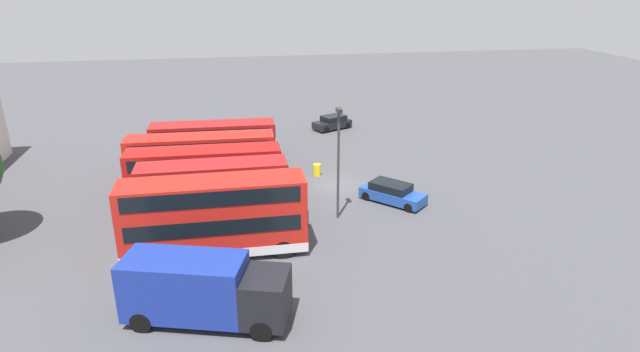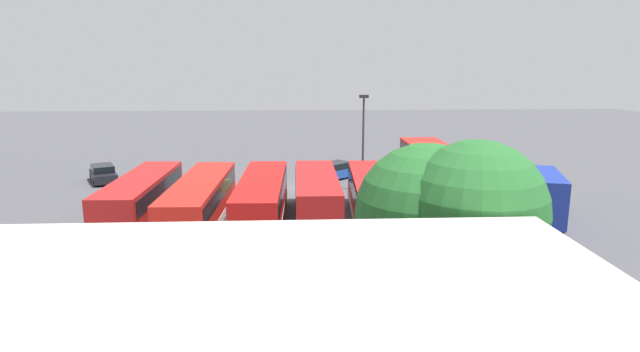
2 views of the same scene
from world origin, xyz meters
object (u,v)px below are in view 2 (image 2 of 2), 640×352
(bus_single_deck_fifth, at_px, (200,202))
(bus_single_deck_sixth, at_px, (141,199))
(bus_double_decker_near_end, at_px, (435,182))
(box_truck_blue, at_px, (536,194))
(bus_single_deck_fourth, at_px, (262,200))
(waste_bin_yellow, at_px, (259,186))
(bus_single_deck_second, at_px, (373,197))
(bus_single_deck_third, at_px, (317,196))
(car_small_green, at_px, (335,171))
(car_hatchback_silver, at_px, (103,174))
(lamp_post_tall, at_px, (363,135))

(bus_single_deck_fifth, xyz_separation_m, bus_single_deck_sixth, (3.73, -0.97, -0.00))
(bus_double_decker_near_end, relative_size, box_truck_blue, 1.31)
(bus_single_deck_fourth, bearing_deg, bus_single_deck_fifth, 5.18)
(bus_double_decker_near_end, relative_size, bus_single_deck_fifth, 0.86)
(bus_double_decker_near_end, xyz_separation_m, bus_single_deck_fourth, (10.84, 0.84, -0.82))
(bus_single_deck_fifth, distance_m, waste_bin_yellow, 9.62)
(waste_bin_yellow, bearing_deg, box_truck_blue, 154.69)
(bus_single_deck_second, bearing_deg, bus_single_deck_fifth, 3.33)
(bus_single_deck_third, distance_m, bus_single_deck_sixth, 10.74)
(box_truck_blue, xyz_separation_m, waste_bin_yellow, (17.86, -8.45, -1.23))
(bus_single_deck_sixth, xyz_separation_m, car_small_green, (-12.87, -12.41, -0.92))
(bus_single_deck_sixth, xyz_separation_m, waste_bin_yellow, (-6.66, -8.12, -1.15))
(bus_single_deck_sixth, distance_m, car_hatchback_silver, 13.80)
(bus_single_deck_sixth, height_order, box_truck_blue, box_truck_blue)
(bus_double_decker_near_end, height_order, bus_single_deck_second, bus_double_decker_near_end)
(bus_single_deck_second, bearing_deg, car_small_green, -83.89)
(bus_double_decker_near_end, bearing_deg, bus_single_deck_fifth, 4.61)
(car_hatchback_silver, bearing_deg, bus_single_deck_third, 145.08)
(bus_double_decker_near_end, height_order, bus_single_deck_fourth, bus_double_decker_near_end)
(waste_bin_yellow, bearing_deg, bus_double_decker_near_end, 145.59)
(bus_single_deck_fourth, relative_size, waste_bin_yellow, 12.16)
(box_truck_blue, distance_m, car_hatchback_silver, 33.49)
(box_truck_blue, bearing_deg, bus_single_deck_third, -1.48)
(bus_single_deck_third, bearing_deg, box_truck_blue, 178.52)
(bus_single_deck_second, relative_size, car_hatchback_silver, 2.52)
(bus_double_decker_near_end, xyz_separation_m, bus_single_deck_second, (4.00, 0.56, -0.83))
(bus_double_decker_near_end, distance_m, box_truck_blue, 6.36)
(bus_single_deck_second, bearing_deg, car_hatchback_silver, -30.94)
(bus_single_deck_sixth, bearing_deg, bus_single_deck_second, 178.57)
(bus_single_deck_second, bearing_deg, waste_bin_yellow, -48.25)
(waste_bin_yellow, bearing_deg, bus_single_deck_fifth, 72.11)
(bus_single_deck_third, bearing_deg, bus_single_deck_fifth, 8.12)
(car_hatchback_silver, bearing_deg, bus_single_deck_fourth, 137.59)
(bus_single_deck_fifth, relative_size, waste_bin_yellow, 12.62)
(bus_double_decker_near_end, xyz_separation_m, bus_single_deck_sixth, (18.23, 0.20, -0.83))
(bus_single_deck_sixth, bearing_deg, bus_double_decker_near_end, -179.36)
(bus_single_deck_sixth, relative_size, waste_bin_yellow, 11.45)
(box_truck_blue, bearing_deg, bus_single_deck_second, 0.17)
(bus_single_deck_fourth, relative_size, bus_single_deck_sixth, 1.06)
(bus_single_deck_fifth, height_order, lamp_post_tall, lamp_post_tall)
(bus_single_deck_third, distance_m, car_small_green, 12.60)
(box_truck_blue, relative_size, car_small_green, 1.72)
(bus_single_deck_sixth, bearing_deg, car_small_green, -136.02)
(car_hatchback_silver, height_order, waste_bin_yellow, car_hatchback_silver)
(bus_single_deck_third, distance_m, bus_single_deck_fifth, 7.08)
(bus_single_deck_sixth, bearing_deg, bus_single_deck_third, -179.82)
(car_small_green, xyz_separation_m, lamp_post_tall, (-1.80, 4.32, 3.67))
(bus_single_deck_second, distance_m, bus_single_deck_fifth, 10.52)
(bus_single_deck_sixth, distance_m, waste_bin_yellow, 10.57)
(bus_single_deck_third, xyz_separation_m, car_hatchback_silver, (17.29, -12.07, -0.92))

